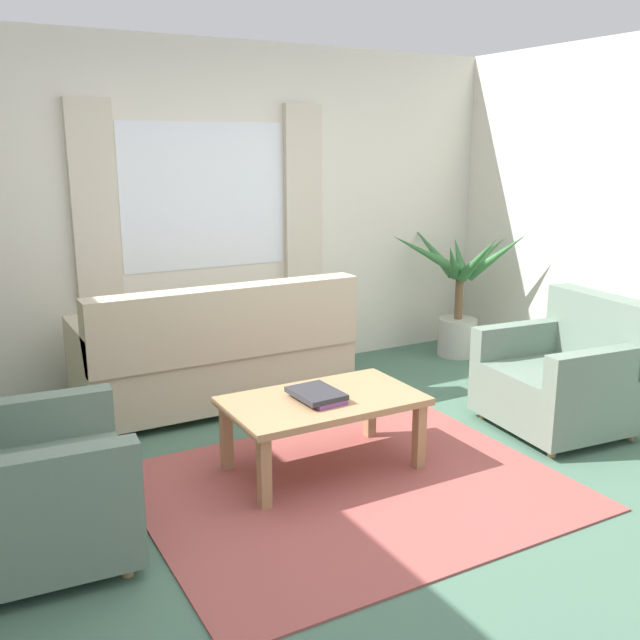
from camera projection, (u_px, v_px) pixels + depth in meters
The scene contains 10 objects.
ground_plane at pixel (354, 489), 3.89m from camera, with size 6.24×6.24×0.00m, color #476B56.
wall_back at pixel (203, 215), 5.50m from camera, with size 5.32×0.12×2.60m, color silver.
window_with_curtains at pixel (206, 197), 5.39m from camera, with size 1.98×0.07×1.40m.
area_rug at pixel (354, 488), 3.89m from camera, with size 2.24×1.81×0.01m, color #9E4C47.
couch at pixel (217, 357), 5.04m from camera, with size 1.90×0.82×0.92m.
armchair_left at pixel (21, 486), 3.17m from camera, with size 0.88×0.90×0.88m.
armchair_right at pixel (566, 376), 4.66m from camera, with size 0.89×0.91×0.88m.
coffee_table at pixel (323, 407), 4.04m from camera, with size 1.10×0.64×0.44m.
book_stack_on_table at pixel (317, 395), 3.98m from camera, with size 0.25×0.32×0.05m.
potted_plant at pixel (459, 296), 6.22m from camera, with size 1.01×1.14×1.18m.
Camera 1 is at (-1.89, -3.02, 1.84)m, focal length 39.88 mm.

